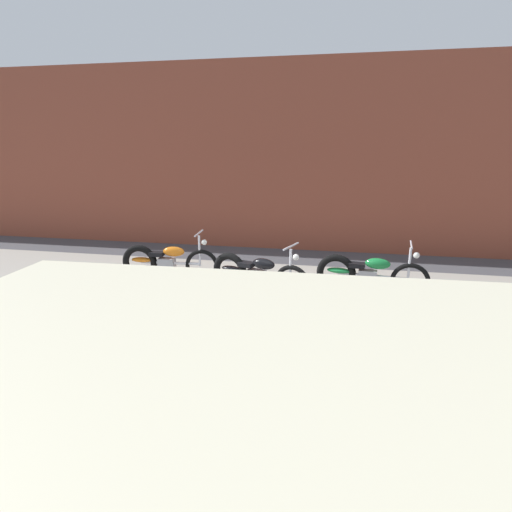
# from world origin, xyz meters

# --- Properties ---
(ground_plane) EXTENTS (80.00, 80.00, 0.00)m
(ground_plane) POSITION_xyz_m (0.00, 0.00, 0.00)
(ground_plane) COLOR #47474C
(sidewalk_slab) EXTENTS (36.00, 3.50, 0.01)m
(sidewalk_slab) POSITION_xyz_m (0.00, 1.75, 0.00)
(sidewalk_slab) COLOR #9E998E
(sidewalk_slab) RESTS_ON ground
(brick_building_wall) EXTENTS (36.00, 0.50, 4.72)m
(brick_building_wall) POSITION_xyz_m (0.00, 5.20, 2.36)
(brick_building_wall) COLOR brown
(brick_building_wall) RESTS_ON ground
(motorcycle_orange) EXTENTS (2.01, 0.58, 1.03)m
(motorcycle_orange) POSITION_xyz_m (-2.01, 1.88, 0.40)
(motorcycle_orange) COLOR black
(motorcycle_orange) RESTS_ON ground
(motorcycle_black) EXTENTS (1.93, 0.87, 1.03)m
(motorcycle_black) POSITION_xyz_m (-0.08, 1.45, 0.40)
(motorcycle_black) COLOR black
(motorcycle_black) RESTS_ON ground
(motorcycle_green) EXTENTS (2.00, 0.62, 1.03)m
(motorcycle_green) POSITION_xyz_m (1.92, 1.81, 0.40)
(motorcycle_green) COLOR black
(motorcycle_green) RESTS_ON ground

